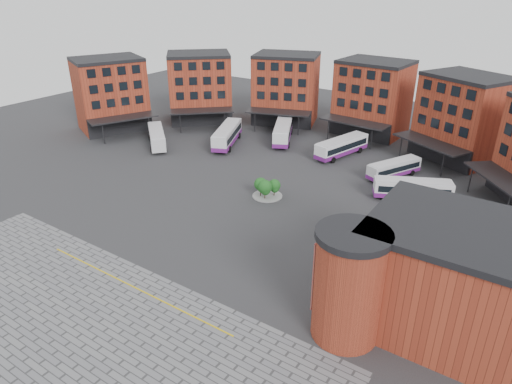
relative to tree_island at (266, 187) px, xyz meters
The scene contains 13 objects.
ground 11.87m from the tree_island, 100.28° to the right, with size 160.00×160.00×0.00m, color #28282B.
paving_zone 33.61m from the tree_island, 90.17° to the right, with size 50.00×22.00×0.02m, color slate.
yellow_line 25.62m from the tree_island, 90.22° to the right, with size 26.00×0.15×0.02m, color gold.
main_building 28.11m from the tree_island, 104.44° to the left, with size 94.14×42.48×14.60m.
east_building 30.58m from the tree_island, 28.80° to the right, with size 17.40×15.40×10.60m.
tree_island is the anchor object (origin of this frame).
bus_a 30.27m from the tree_island, 165.96° to the left, with size 10.16×9.37×3.19m.
bus_b 24.14m from the tree_island, 140.68° to the left, with size 7.62×12.73×3.55m.
bus_c 25.63m from the tree_island, 115.46° to the left, with size 8.20×12.67×3.58m.
bus_d 21.88m from the tree_island, 84.80° to the left, with size 5.67×11.97×3.29m.
bus_e 21.90m from the tree_island, 53.96° to the left, with size 6.36×9.79×2.76m.
bus_f 21.00m from the tree_island, 32.10° to the left, with size 10.87×6.98×3.06m.
blue_car 28.54m from the tree_island, 40.72° to the right, with size 1.50×4.31×1.42m, color #0B0C94.
Camera 1 is at (34.15, -38.95, 29.37)m, focal length 32.00 mm.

